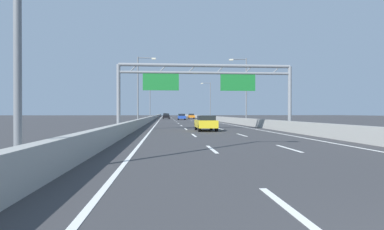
{
  "coord_description": "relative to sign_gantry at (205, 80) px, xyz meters",
  "views": [
    {
      "loc": [
        -3.93,
        -1.73,
        1.66
      ],
      "look_at": [
        0.84,
        53.98,
        1.3
      ],
      "focal_mm": 29.58,
      "sensor_mm": 36.0,
      "label": 1
    }
  ],
  "objects": [
    {
      "name": "lane_dash_right_10",
      "position": [
        1.94,
        65.19,
        -4.83
      ],
      "size": [
        0.16,
        3.0,
        0.01
      ],
      "primitive_type": "cube",
      "color": "white",
      "rests_on": "ground_plane"
    },
    {
      "name": "lane_dash_left_5",
      "position": [
        -1.66,
        20.19,
        -4.83
      ],
      "size": [
        0.16,
        3.0,
        0.01
      ],
      "primitive_type": "cube",
      "color": "white",
      "rests_on": "ground_plane"
    },
    {
      "name": "lane_dash_right_7",
      "position": [
        1.94,
        38.19,
        -4.83
      ],
      "size": [
        0.16,
        3.0,
        0.01
      ],
      "primitive_type": "cube",
      "color": "white",
      "rests_on": "ground_plane"
    },
    {
      "name": "lane_dash_left_16",
      "position": [
        -1.66,
        119.19,
        -4.83
      ],
      "size": [
        0.16,
        3.0,
        0.01
      ],
      "primitive_type": "cube",
      "color": "white",
      "rests_on": "ground_plane"
    },
    {
      "name": "red_car",
      "position": [
        -3.64,
        111.39,
        -4.05
      ],
      "size": [
        1.84,
        4.4,
        1.55
      ],
      "color": "red",
      "rests_on": "ground_plane"
    },
    {
      "name": "edge_line_right",
      "position": [
        5.39,
        59.69,
        -4.83
      ],
      "size": [
        0.16,
        176.0,
        0.01
      ],
      "primitive_type": "cube",
      "color": "white",
      "rests_on": "ground_plane"
    },
    {
      "name": "lane_dash_right_13",
      "position": [
        1.94,
        92.19,
        -4.83
      ],
      "size": [
        0.16,
        3.0,
        0.01
      ],
      "primitive_type": "cube",
      "color": "white",
      "rests_on": "ground_plane"
    },
    {
      "name": "lane_dash_left_2",
      "position": [
        -1.66,
        -6.81,
        -4.83
      ],
      "size": [
        0.16,
        3.0,
        0.01
      ],
      "primitive_type": "cube",
      "color": "white",
      "rests_on": "ground_plane"
    },
    {
      "name": "lane_dash_right_4",
      "position": [
        1.94,
        11.19,
        -4.83
      ],
      "size": [
        0.16,
        3.0,
        0.01
      ],
      "primitive_type": "cube",
      "color": "white",
      "rests_on": "ground_plane"
    },
    {
      "name": "lane_dash_right_9",
      "position": [
        1.94,
        56.19,
        -4.83
      ],
      "size": [
        0.16,
        3.0,
        0.01
      ],
      "primitive_type": "cube",
      "color": "white",
      "rests_on": "ground_plane"
    },
    {
      "name": "lane_dash_left_15",
      "position": [
        -1.66,
        110.19,
        -4.83
      ],
      "size": [
        0.16,
        3.0,
        0.01
      ],
      "primitive_type": "cube",
      "color": "white",
      "rests_on": "ground_plane"
    },
    {
      "name": "barrier_left",
      "position": [
        -6.76,
        81.69,
        -4.36
      ],
      "size": [
        0.45,
        220.0,
        0.95
      ],
      "color": "#9E9E99",
      "rests_on": "ground_plane"
    },
    {
      "name": "lane_dash_left_7",
      "position": [
        -1.66,
        38.19,
        -4.83
      ],
      "size": [
        0.16,
        3.0,
        0.01
      ],
      "primitive_type": "cube",
      "color": "white",
      "rests_on": "ground_plane"
    },
    {
      "name": "yellow_car",
      "position": [
        -0.02,
        -0.99,
        -4.1
      ],
      "size": [
        1.72,
        4.18,
        1.43
      ],
      "color": "yellow",
      "rests_on": "ground_plane"
    },
    {
      "name": "lane_dash_left_4",
      "position": [
        -1.66,
        11.19,
        -4.83
      ],
      "size": [
        0.16,
        3.0,
        0.01
      ],
      "primitive_type": "cube",
      "color": "white",
      "rests_on": "ground_plane"
    },
    {
      "name": "lane_dash_right_1",
      "position": [
        1.94,
        -15.81,
        -4.83
      ],
      "size": [
        0.16,
        3.0,
        0.01
      ],
      "primitive_type": "cube",
      "color": "white",
      "rests_on": "ground_plane"
    },
    {
      "name": "lane_dash_left_13",
      "position": [
        -1.66,
        92.19,
        -4.83
      ],
      "size": [
        0.16,
        3.0,
        0.01
      ],
      "primitive_type": "cube",
      "color": "white",
      "rests_on": "ground_plane"
    },
    {
      "name": "streetlamp_left_far",
      "position": [
        -7.33,
        50.49,
        0.56
      ],
      "size": [
        2.58,
        0.28,
        9.5
      ],
      "color": "slate",
      "rests_on": "ground_plane"
    },
    {
      "name": "streetlamp_right_far",
      "position": [
        7.6,
        50.49,
        0.56
      ],
      "size": [
        2.58,
        0.28,
        9.5
      ],
      "color": "slate",
      "rests_on": "ground_plane"
    },
    {
      "name": "lane_dash_left_14",
      "position": [
        -1.66,
        101.19,
        -4.83
      ],
      "size": [
        0.16,
        3.0,
        0.01
      ],
      "primitive_type": "cube",
      "color": "white",
      "rests_on": "ground_plane"
    },
    {
      "name": "lane_dash_left_17",
      "position": [
        -1.66,
        128.19,
        -4.83
      ],
      "size": [
        0.16,
        3.0,
        0.01
      ],
      "primitive_type": "cube",
      "color": "white",
      "rests_on": "ground_plane"
    },
    {
      "name": "lane_dash_right_8",
      "position": [
        1.94,
        47.19,
        -4.83
      ],
      "size": [
        0.16,
        3.0,
        0.01
      ],
      "primitive_type": "cube",
      "color": "white",
      "rests_on": "ground_plane"
    },
    {
      "name": "lane_dash_right_11",
      "position": [
        1.94,
        74.19,
        -4.83
      ],
      "size": [
        0.16,
        3.0,
        0.01
      ],
      "primitive_type": "cube",
      "color": "white",
      "rests_on": "ground_plane"
    },
    {
      "name": "lane_dash_right_6",
      "position": [
        1.94,
        29.19,
        -4.83
      ],
      "size": [
        0.16,
        3.0,
        0.01
      ],
      "primitive_type": "cube",
      "color": "white",
      "rests_on": "ground_plane"
    },
    {
      "name": "edge_line_left",
      "position": [
        -5.11,
        59.69,
        -4.83
      ],
      "size": [
        0.16,
        176.0,
        0.01
      ],
      "primitive_type": "cube",
      "color": "white",
      "rests_on": "ground_plane"
    },
    {
      "name": "green_car",
      "position": [
        -3.24,
        92.43,
        -4.1
      ],
      "size": [
        1.89,
        4.68,
        1.42
      ],
      "color": "#1E7A38",
      "rests_on": "ground_plane"
    },
    {
      "name": "lane_dash_left_0",
      "position": [
        -1.66,
        -24.81,
        -4.83
      ],
      "size": [
        0.16,
        3.0,
        0.01
      ],
      "primitive_type": "cube",
      "color": "white",
      "rests_on": "ground_plane"
    },
    {
      "name": "lane_dash_left_12",
      "position": [
        -1.66,
        83.19,
        -4.83
      ],
      "size": [
        0.16,
        3.0,
        0.01
      ],
      "primitive_type": "cube",
      "color": "white",
      "rests_on": "ground_plane"
    },
    {
      "name": "sign_gantry",
      "position": [
        0.0,
        0.0,
        0.0
      ],
      "size": [
        16.9,
        0.36,
        6.36
      ],
      "color": "gray",
      "rests_on": "ground_plane"
    },
    {
      "name": "lane_dash_right_15",
      "position": [
        1.94,
        110.19,
        -4.83
      ],
      "size": [
        0.16,
        3.0,
        0.01
      ],
      "primitive_type": "cube",
      "color": "white",
      "rests_on": "ground_plane"
    },
    {
      "name": "lane_dash_right_14",
      "position": [
        1.94,
        101.19,
        -4.83
      ],
      "size": [
        0.16,
        3.0,
        0.01
      ],
      "primitive_type": "cube",
      "color": "white",
      "rests_on": "ground_plane"
    },
    {
      "name": "lane_dash_left_10",
      "position": [
        -1.66,
        65.19,
        -4.83
      ],
      "size": [
        0.16,
        3.0,
        0.01
      ],
      "primitive_type": "cube",
      "color": "white",
      "rests_on": "ground_plane"
    },
    {
      "name": "blue_car",
      "position": [
        0.23,
        46.53,
        -4.09
      ],
      "size": [
        1.8,
        4.58,
        1.46
      ],
      "color": "#2347AD",
      "rests_on": "ground_plane"
    },
    {
      "name": "lane_dash_right_2",
      "position": [
        1.94,
        -6.81,
        -4.83
      ],
      "size": [
        0.16,
        3.0,
        0.01
      ],
      "primitive_type": "cube",
      "color": "white",
      "rests_on": "ground_plane"
    },
    {
      "name": "orange_car",
      "position": [
        3.97,
        63.11,
        -4.09
      ],
      "size": [
        1.73,
        4.26,
        1.44
      ],
      "color": "orange",
      "rests_on": "ground_plane"
    },
    {
      "name": "black_car",
      "position": [
        -3.46,
        57.95,
        -4.06
      ],
      "size": [
        1.87,
        4.27,
        1.53
      ],
      "color": "black",
      "rests_on": "ground_plane"
    },
    {
      "name": "lane_dash_right_12",
      "position": [
        1.94,
        83.19,
        -4.83
      ],
      "size": [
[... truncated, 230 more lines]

